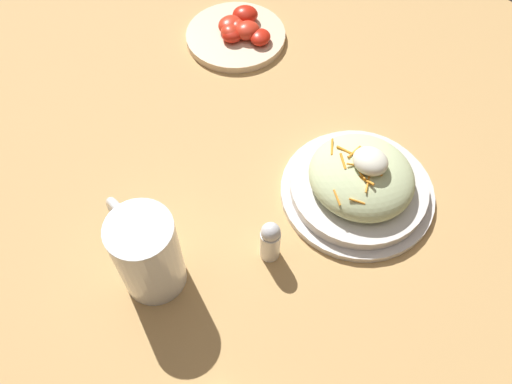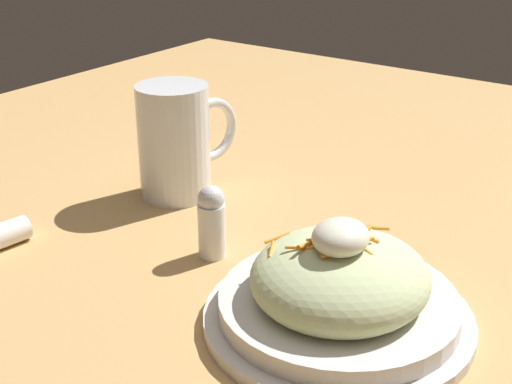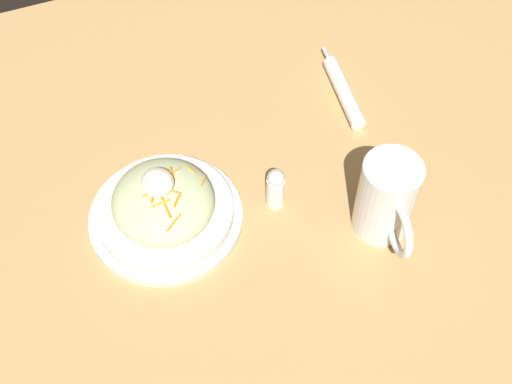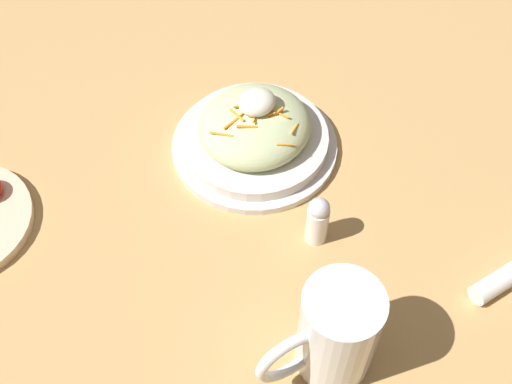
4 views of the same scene
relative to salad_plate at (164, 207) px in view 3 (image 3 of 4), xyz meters
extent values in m
plane|color=tan|center=(-0.14, -0.12, -0.03)|extent=(1.43, 1.43, 0.00)
cylinder|color=silver|center=(0.00, 0.00, -0.03)|extent=(0.23, 0.23, 0.01)
cylinder|color=silver|center=(0.00, 0.00, -0.01)|extent=(0.21, 0.21, 0.02)
ellipsoid|color=beige|center=(0.00, 0.00, 0.01)|extent=(0.16, 0.15, 0.06)
cylinder|color=orange|center=(0.01, -0.02, 0.05)|extent=(0.02, 0.01, 0.01)
cylinder|color=orange|center=(-0.01, 0.01, 0.05)|extent=(0.01, 0.03, 0.01)
cylinder|color=orange|center=(-0.03, -0.02, 0.04)|extent=(0.02, 0.02, 0.01)
cylinder|color=orange|center=(0.00, -0.06, 0.03)|extent=(0.02, 0.01, 0.01)
cylinder|color=orange|center=(0.02, -0.02, 0.05)|extent=(0.03, 0.00, 0.01)
cylinder|color=orange|center=(-0.01, -0.01, 0.05)|extent=(0.02, 0.02, 0.01)
cylinder|color=orange|center=(0.02, 0.00, 0.05)|extent=(0.02, 0.02, 0.00)
cylinder|color=orange|center=(-0.01, 0.01, 0.05)|extent=(0.03, 0.01, 0.01)
cylinder|color=orange|center=(-0.01, 0.00, 0.05)|extent=(0.02, 0.01, 0.00)
cylinder|color=orange|center=(-0.04, 0.00, 0.04)|extent=(0.02, 0.01, 0.01)
cylinder|color=orange|center=(0.02, -0.02, 0.04)|extent=(0.02, 0.03, 0.00)
cylinder|color=orange|center=(-0.06, 0.00, 0.04)|extent=(0.02, 0.03, 0.01)
cylinder|color=orange|center=(0.03, -0.05, 0.04)|extent=(0.02, 0.01, 0.01)
cylinder|color=orange|center=(-0.02, 0.01, 0.05)|extent=(0.00, 0.03, 0.01)
ellipsoid|color=white|center=(0.01, 0.00, 0.06)|extent=(0.05, 0.05, 0.03)
cylinder|color=white|center=(-0.13, -0.30, 0.04)|extent=(0.08, 0.08, 0.14)
cylinder|color=gold|center=(-0.13, -0.30, 0.00)|extent=(0.08, 0.08, 0.06)
cylinder|color=white|center=(-0.13, -0.30, 0.04)|extent=(0.08, 0.08, 0.01)
torus|color=white|center=(-0.18, -0.29, 0.04)|extent=(0.08, 0.03, 0.08)
cylinder|color=white|center=(0.13, -0.36, -0.02)|extent=(0.16, 0.05, 0.03)
cylinder|color=silver|center=(0.22, -0.37, -0.02)|extent=(0.04, 0.01, 0.01)
cylinder|color=white|center=(-0.03, -0.16, 0.00)|extent=(0.03, 0.03, 0.06)
sphere|color=silver|center=(-0.03, -0.16, 0.03)|extent=(0.03, 0.03, 0.03)
camera|label=1|loc=(0.18, -0.43, 0.63)|focal=36.49mm
camera|label=2|loc=(0.46, 0.25, 0.32)|focal=50.32mm
camera|label=3|loc=(-0.56, 0.08, 0.81)|focal=46.81mm
camera|label=4|loc=(-0.37, -0.46, 0.66)|focal=45.16mm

